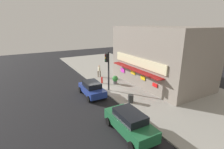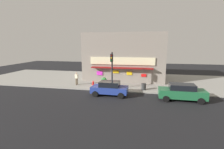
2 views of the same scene
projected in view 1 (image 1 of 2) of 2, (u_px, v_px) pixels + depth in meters
ground_plane at (102, 91)px, 20.13m from camera, size 64.80×64.80×0.00m
sidewalk at (144, 81)px, 23.15m from camera, size 43.20×13.00×0.13m
corner_building at (160, 56)px, 21.75m from camera, size 12.19×7.89×7.23m
traffic_light at (108, 66)px, 19.13m from camera, size 0.32×0.58×4.60m
fire_hydrant at (102, 80)px, 22.25m from camera, size 0.47×0.23×0.88m
trash_can at (131, 99)px, 16.88m from camera, size 0.56×0.56×0.80m
pedestrian at (99, 70)px, 24.70m from camera, size 0.57×0.50×1.75m
potted_plant_by_doorway at (115, 79)px, 21.94m from camera, size 0.76×0.76×1.09m
parked_car_blue at (92, 88)px, 18.69m from camera, size 4.08×2.12×1.59m
parked_car_green at (130, 122)px, 12.24m from camera, size 4.60×2.10×1.71m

